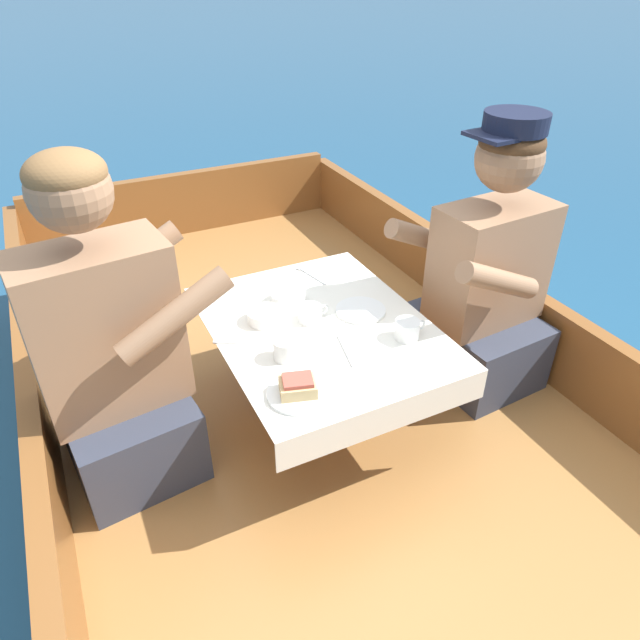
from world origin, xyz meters
name	(u,v)px	position (x,y,z in m)	size (l,w,h in m)	color
ground_plane	(325,474)	(0.00, 0.00, 0.00)	(60.00, 60.00, 0.00)	navy
boat_deck	(325,447)	(0.00, 0.00, 0.14)	(1.84, 3.66, 0.28)	#9E6B38
gunwale_port	(45,476)	(-0.89, 0.00, 0.44)	(0.06, 3.66, 0.30)	brown
gunwale_starboard	(524,323)	(0.89, 0.00, 0.44)	(0.06, 3.66, 0.30)	brown
bow_coaming	(185,203)	(0.00, 1.80, 0.46)	(1.72, 0.06, 0.35)	brown
cockpit_table	(320,334)	(0.00, 0.04, 0.63)	(0.67, 0.85, 0.38)	#B2B2B7
person_port	(113,357)	(-0.64, 0.11, 0.70)	(0.56, 0.49, 1.02)	#333847
person_starboard	(486,282)	(0.63, -0.01, 0.69)	(0.54, 0.47, 0.99)	#333847
plate_sandwich	(298,394)	(-0.21, -0.24, 0.67)	(0.17, 0.17, 0.01)	white
plate_bread	(361,310)	(0.16, 0.05, 0.67)	(0.17, 0.17, 0.01)	white
sandwich	(298,386)	(-0.21, -0.24, 0.70)	(0.12, 0.11, 0.05)	tan
bowl_port_near	(265,315)	(-0.15, 0.14, 0.69)	(0.11, 0.11, 0.04)	white
bowl_starboard_near	(288,297)	(-0.03, 0.22, 0.69)	(0.12, 0.12, 0.04)	white
coffee_cup_port	(310,313)	(-0.02, 0.08, 0.69)	(0.11, 0.08, 0.05)	white
coffee_cup_starboard	(286,349)	(-0.17, -0.07, 0.70)	(0.10, 0.07, 0.06)	white
coffee_cup_center	(408,329)	(0.21, -0.14, 0.69)	(0.11, 0.08, 0.06)	white
utensil_spoon_starboard	(307,272)	(0.11, 0.38, 0.67)	(0.06, 0.17, 0.01)	silver
utensil_knife_port	(240,342)	(-0.27, 0.06, 0.67)	(0.16, 0.09, 0.00)	silver
utensil_knife_starboard	(346,351)	(0.01, -0.12, 0.67)	(0.05, 0.17, 0.00)	silver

